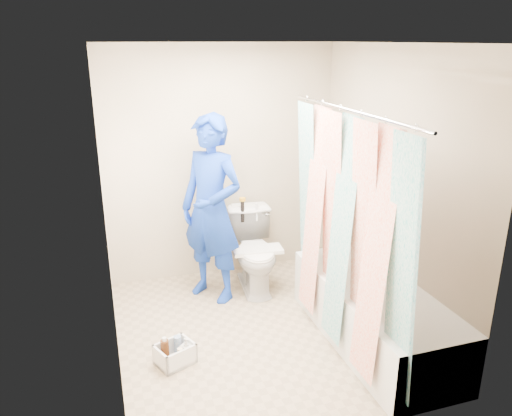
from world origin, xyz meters
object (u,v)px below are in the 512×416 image
object	(u,v)px
plumber	(212,210)
cleaning_caddy	(176,354)
toilet	(255,251)
bathtub	(374,313)

from	to	relation	value
plumber	cleaning_caddy	world-z (taller)	plumber
toilet	plumber	distance (m)	0.67
bathtub	plumber	distance (m)	1.73
bathtub	toilet	size ratio (longest dim) A/B	2.21
plumber	cleaning_caddy	xyz separation A→B (m)	(-0.54, -0.99, -0.82)
toilet	plumber	size ratio (longest dim) A/B	0.44
bathtub	plumber	xyz separation A→B (m)	(-1.09, 1.19, 0.63)
plumber	cleaning_caddy	size ratio (longest dim) A/B	5.24
toilet	plumber	xyz separation A→B (m)	(-0.44, -0.04, 0.51)
toilet	cleaning_caddy	xyz separation A→B (m)	(-0.98, -1.03, -0.32)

